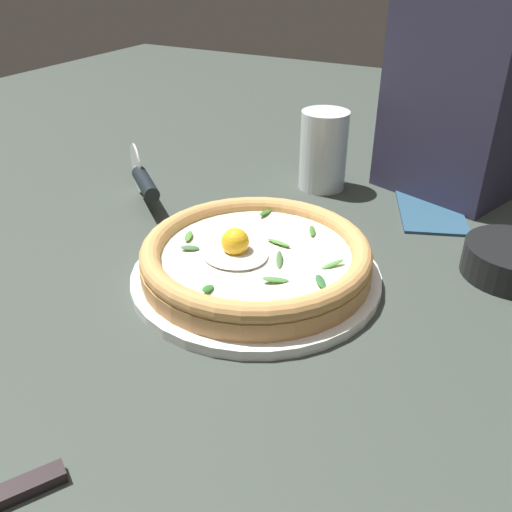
{
  "coord_description": "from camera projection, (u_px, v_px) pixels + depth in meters",
  "views": [
    {
      "loc": [
        0.21,
        -0.51,
        0.35
      ],
      "look_at": [
        -0.05,
        -0.04,
        0.03
      ],
      "focal_mm": 38.42,
      "sensor_mm": 36.0,
      "label": 1
    }
  ],
  "objects": [
    {
      "name": "pizza",
      "position": [
        256.0,
        256.0,
        0.63
      ],
      "size": [
        0.27,
        0.27,
        0.06
      ],
      "color": "tan",
      "rests_on": "pizza_plate"
    },
    {
      "name": "drinking_glass",
      "position": [
        323.0,
        156.0,
        0.86
      ],
      "size": [
        0.07,
        0.07,
        0.12
      ],
      "color": "silver",
      "rests_on": "ground"
    },
    {
      "name": "pizza_plate",
      "position": [
        256.0,
        275.0,
        0.64
      ],
      "size": [
        0.29,
        0.29,
        0.01
      ],
      "primitive_type": "cylinder",
      "color": "white",
      "rests_on": "ground"
    },
    {
      "name": "pizza_cutter",
      "position": [
        143.0,
        179.0,
        0.81
      ],
      "size": [
        0.12,
        0.11,
        0.08
      ],
      "color": "silver",
      "rests_on": "ground"
    },
    {
      "name": "ground_plane",
      "position": [
        305.0,
        286.0,
        0.66
      ],
      "size": [
        2.4,
        2.4,
        0.03
      ],
      "primitive_type": "cube",
      "color": "#373F38",
      "rests_on": "ground"
    },
    {
      "name": "folded_napkin",
      "position": [
        431.0,
        211.0,
        0.8
      ],
      "size": [
        0.13,
        0.16,
        0.01
      ],
      "primitive_type": "cube",
      "rotation": [
        0.0,
        0.0,
        5.08
      ],
      "color": "navy",
      "rests_on": "ground"
    }
  ]
}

